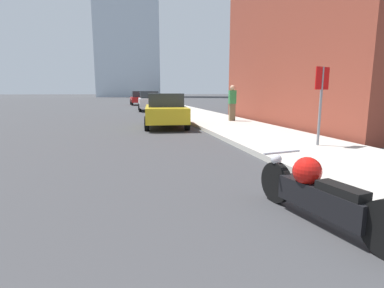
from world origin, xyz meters
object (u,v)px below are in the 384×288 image
parked_car_red (139,98)px  pedestrian (232,102)px  stop_sign (321,92)px  parked_car_yellow (165,110)px  parked_car_white (149,101)px  motorcycle (318,193)px

parked_car_red → pedestrian: pedestrian is taller
parked_car_red → stop_sign: bearing=-85.9°
pedestrian → parked_car_red: bearing=98.8°
parked_car_yellow → parked_car_white: bearing=93.8°
parked_car_red → stop_sign: 30.74m
parked_car_white → motorcycle: bearing=-88.0°
stop_sign → pedestrian: bearing=88.8°
stop_sign → parked_car_yellow: bearing=117.3°
parked_car_white → stop_sign: size_ratio=2.17×
motorcycle → stop_sign: stop_sign is taller
parked_car_white → parked_car_red: bearing=93.0°
motorcycle → stop_sign: (2.96, 4.17, 1.21)m
motorcycle → pedestrian: pedestrian is taller
parked_car_yellow → stop_sign: 7.42m
parked_car_red → stop_sign: (3.44, -30.54, 0.76)m
parked_car_yellow → pedestrian: pedestrian is taller
motorcycle → parked_car_red: size_ratio=0.56×
motorcycle → parked_car_white: size_ratio=0.49×
pedestrian → motorcycle: bearing=-105.2°
motorcycle → parked_car_yellow: parked_car_yellow is taller
parked_car_yellow → pedestrian: (3.53, 0.73, 0.31)m
parked_car_yellow → parked_car_white: 12.23m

